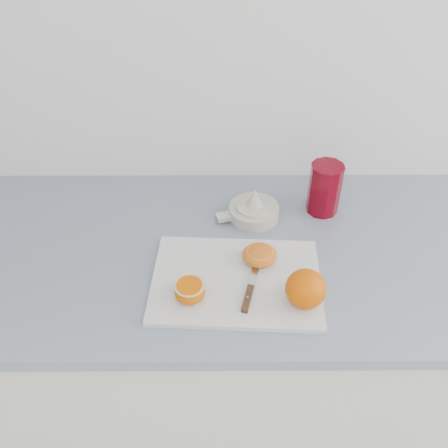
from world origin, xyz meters
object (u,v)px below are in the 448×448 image
at_px(counter, 282,356).
at_px(half_orange, 190,291).
at_px(citrus_juicer, 253,210).
at_px(red_tumbler, 324,190).
at_px(cutting_board, 236,281).

height_order(counter, half_orange, half_orange).
bearing_deg(half_orange, citrus_juicer, 62.47).
bearing_deg(red_tumbler, counter, -120.25).
bearing_deg(red_tumbler, half_orange, -136.45).
xyz_separation_m(cutting_board, half_orange, (-0.10, -0.05, 0.03)).
xyz_separation_m(counter, red_tumbler, (0.08, 0.14, 0.51)).
xyz_separation_m(cutting_board, red_tumbler, (0.23, 0.26, 0.06)).
relative_size(counter, cutting_board, 6.50).
bearing_deg(half_orange, red_tumbler, 43.55).
distance_m(citrus_juicer, red_tumbler, 0.19).
xyz_separation_m(half_orange, citrus_juicer, (0.15, 0.28, -0.01)).
bearing_deg(citrus_juicer, red_tumbler, 8.79).
bearing_deg(red_tumbler, citrus_juicer, -171.21).
bearing_deg(citrus_juicer, cutting_board, -102.04).
bearing_deg(counter, citrus_juicer, 130.21).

